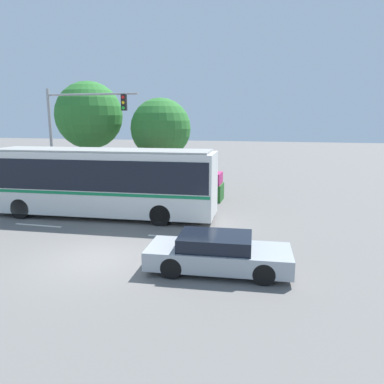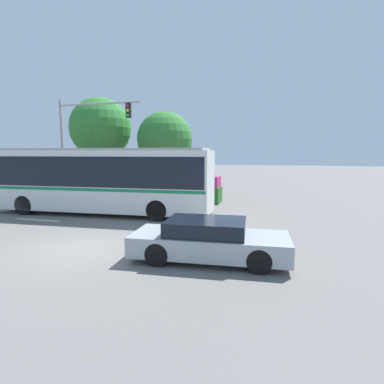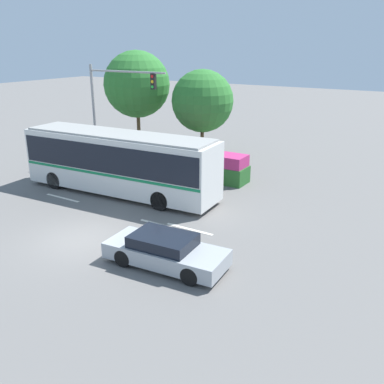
{
  "view_description": "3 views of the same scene",
  "coord_description": "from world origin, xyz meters",
  "views": [
    {
      "loc": [
        6.14,
        -11.1,
        4.87
      ],
      "look_at": [
        2.54,
        3.88,
        1.78
      ],
      "focal_mm": 34.29,
      "sensor_mm": 36.0,
      "label": 1
    },
    {
      "loc": [
        6.17,
        -8.68,
        3.19
      ],
      "look_at": [
        2.05,
        6.49,
        1.15
      ],
      "focal_mm": 28.69,
      "sensor_mm": 36.0,
      "label": 2
    },
    {
      "loc": [
        12.55,
        -11.57,
        7.88
      ],
      "look_at": [
        2.99,
        4.1,
        1.45
      ],
      "focal_mm": 39.63,
      "sensor_mm": 36.0,
      "label": 3
    }
  ],
  "objects": [
    {
      "name": "street_tree_centre",
      "position": [
        -2.13,
        13.86,
        4.18
      ],
      "size": [
        4.25,
        4.25,
        6.3
      ],
      "color": "brown",
      "rests_on": "ground"
    },
    {
      "name": "lane_stripe_far",
      "position": [
        3.38,
        3.24,
        0.01
      ],
      "size": [
        2.4,
        0.16,
        0.01
      ],
      "primitive_type": "cube",
      "color": "silver",
      "rests_on": "ground"
    },
    {
      "name": "street_tree_left",
      "position": [
        -7.36,
        13.35,
        5.09
      ],
      "size": [
        4.8,
        4.8,
        7.49
      ],
      "color": "brown",
      "rests_on": "ground"
    },
    {
      "name": "traffic_light_pole",
      "position": [
        -6.24,
        9.19,
        4.43
      ],
      "size": [
        5.93,
        0.24,
        6.65
      ],
      "color": "gray",
      "rests_on": "ground"
    },
    {
      "name": "sedan_foreground",
      "position": [
        4.33,
        -0.01,
        0.6
      ],
      "size": [
        4.72,
        2.14,
        1.22
      ],
      "rotation": [
        0.0,
        0.0,
        0.07
      ],
      "color": "#9EA3A8",
      "rests_on": "ground"
    },
    {
      "name": "lane_stripe_mid",
      "position": [
        -4.63,
        3.13,
        0.01
      ],
      "size": [
        2.4,
        0.16,
        0.01
      ],
      "primitive_type": "cube",
      "color": "silver",
      "rests_on": "ground"
    },
    {
      "name": "city_bus",
      "position": [
        -2.46,
        5.39,
        1.93
      ],
      "size": [
        11.49,
        3.18,
        3.39
      ],
      "rotation": [
        0.0,
        0.0,
        3.2
      ],
      "color": "silver",
      "rests_on": "ground"
    },
    {
      "name": "lane_stripe_near",
      "position": [
        2.05,
        2.96,
        0.01
      ],
      "size": [
        2.4,
        0.16,
        0.01
      ],
      "primitive_type": "cube",
      "color": "silver",
      "rests_on": "ground"
    },
    {
      "name": "flowering_hedge",
      "position": [
        -1.24,
        10.28,
        0.83
      ],
      "size": [
        8.23,
        1.5,
        1.69
      ],
      "color": "#286028",
      "rests_on": "ground"
    },
    {
      "name": "ground_plane",
      "position": [
        0.0,
        0.0,
        0.0
      ],
      "size": [
        140.0,
        140.0,
        0.0
      ],
      "primitive_type": "plane",
      "color": "slate"
    }
  ]
}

